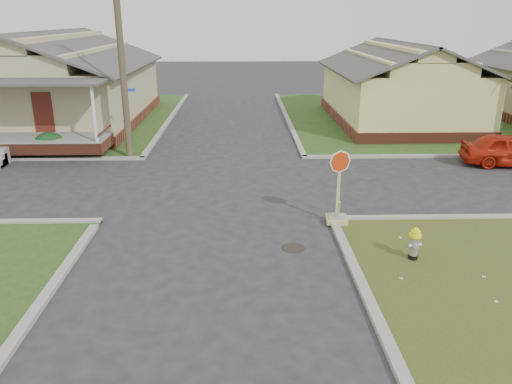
{
  "coord_description": "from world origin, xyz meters",
  "views": [
    {
      "loc": [
        0.85,
        -12.81,
        5.96
      ],
      "look_at": [
        1.23,
        1.0,
        1.1
      ],
      "focal_mm": 35.0,
      "sensor_mm": 36.0,
      "label": 1
    }
  ],
  "objects_px": {
    "stop_sign": "(337,207)",
    "red_sedan": "(511,150)",
    "utility_pole": "(121,50)",
    "fire_hydrant": "(415,242)"
  },
  "relations": [
    {
      "from": "stop_sign",
      "to": "red_sedan",
      "type": "relative_size",
      "value": 0.57
    },
    {
      "from": "utility_pole",
      "to": "red_sedan",
      "type": "bearing_deg",
      "value": -5.86
    },
    {
      "from": "fire_hydrant",
      "to": "utility_pole",
      "type": "bearing_deg",
      "value": 118.94
    },
    {
      "from": "stop_sign",
      "to": "fire_hydrant",
      "type": "bearing_deg",
      "value": -53.69
    },
    {
      "from": "fire_hydrant",
      "to": "red_sedan",
      "type": "height_order",
      "value": "red_sedan"
    },
    {
      "from": "utility_pole",
      "to": "red_sedan",
      "type": "relative_size",
      "value": 2.27
    },
    {
      "from": "utility_pole",
      "to": "red_sedan",
      "type": "xyz_separation_m",
      "value": [
        16.33,
        -1.68,
        -3.98
      ]
    },
    {
      "from": "stop_sign",
      "to": "red_sedan",
      "type": "xyz_separation_m",
      "value": [
        8.44,
        6.05,
        0.14
      ]
    },
    {
      "from": "red_sedan",
      "to": "stop_sign",
      "type": "bearing_deg",
      "value": 134.04
    },
    {
      "from": "stop_sign",
      "to": "utility_pole",
      "type": "bearing_deg",
      "value": 140.43
    }
  ]
}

